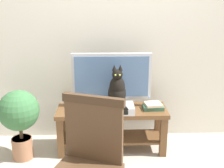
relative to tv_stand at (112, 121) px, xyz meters
name	(u,v)px	position (x,y,z in m)	size (l,w,h in m)	color
back_wall	(115,18)	(0.04, 0.42, 1.06)	(7.00, 0.12, 2.80)	beige
tv_stand	(112,121)	(0.00, 0.00, 0.00)	(1.18, 0.41, 0.48)	brown
tv	(112,78)	(0.00, 0.09, 0.46)	(0.84, 0.20, 0.59)	#B7B7BC
media_box	(117,108)	(0.05, -0.08, 0.18)	(0.35, 0.25, 0.08)	#BCBCC1
cat	(117,90)	(0.05, -0.10, 0.39)	(0.19, 0.32, 0.44)	black
wooden_chair	(88,157)	(-0.20, -1.09, 0.22)	(0.60, 0.60, 0.97)	#513823
book_stack	(153,106)	(0.44, -0.02, 0.18)	(0.22, 0.18, 0.07)	#38664C
potted_plant	(19,116)	(-0.94, -0.15, 0.15)	(0.41, 0.41, 0.74)	#9E6B4C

